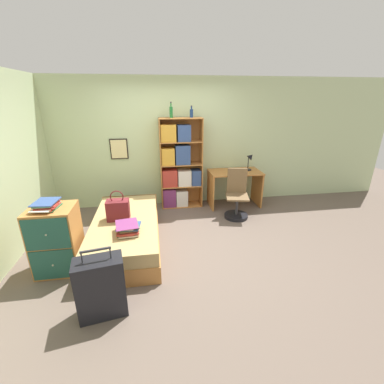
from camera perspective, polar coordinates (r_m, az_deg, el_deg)
ground_plane at (r=4.30m, az=-3.45°, el=-10.58°), size 14.00×14.00×0.00m
wall_back at (r=5.40m, az=-5.50°, el=10.60°), size 10.00×0.09×2.60m
wall_left at (r=4.30m, az=-36.85°, el=4.05°), size 0.06×10.00×2.60m
bed at (r=4.23m, az=-14.39°, el=-8.45°), size 1.00×2.06×0.44m
handbag at (r=4.06m, az=-16.10°, el=-3.77°), size 0.33×0.21×0.47m
book_stack_on_bed at (r=3.68m, az=-14.06°, el=-7.75°), size 0.36×0.39×0.14m
suitcase at (r=3.02m, az=-19.54°, el=-19.35°), size 0.53×0.35×0.80m
dresser at (r=3.86m, az=-27.88°, el=-9.33°), size 0.55×0.52×0.90m
magazine_pile_on_dresser at (r=3.66m, az=-29.63°, el=-2.55°), size 0.31×0.37×0.10m
bookcase at (r=5.29m, az=-3.12°, el=5.65°), size 0.85×0.34×1.83m
bottle_green at (r=5.08m, az=-4.66°, el=17.35°), size 0.06×0.06×0.29m
bottle_brown at (r=5.13m, az=-0.12°, el=17.15°), size 0.07×0.07×0.22m
desk at (r=5.51m, az=9.43°, el=2.16°), size 1.07×0.61×0.75m
desk_lamp at (r=5.53m, az=12.80°, el=7.17°), size 0.21×0.16×0.38m
desk_chair at (r=5.04m, az=9.86°, el=-2.17°), size 0.49×0.49×0.94m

